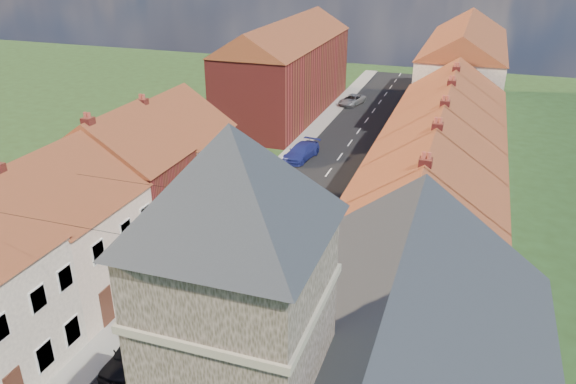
% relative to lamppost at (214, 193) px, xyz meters
% --- Properties ---
extents(road, '(7.00, 90.00, 0.02)m').
position_rel_lamppost_xyz_m(road, '(3.81, 10.00, -3.53)').
color(road, black).
rests_on(road, ground).
extents(pavement_left, '(1.80, 90.00, 0.12)m').
position_rel_lamppost_xyz_m(pavement_left, '(-0.59, 10.00, -3.48)').
color(pavement_left, '#9E9B90').
rests_on(pavement_left, ground).
extents(pavement_right, '(1.80, 90.00, 0.12)m').
position_rel_lamppost_xyz_m(pavement_right, '(8.21, 10.00, -3.48)').
color(pavement_right, '#9E9B90').
rests_on(pavement_right, ground).
extents(cottage_r_tudor, '(8.30, 5.20, 9.00)m').
position_rel_lamppost_xyz_m(cottage_r_tudor, '(13.08, -7.30, 0.93)').
color(cottage_r_tudor, white).
rests_on(cottage_r_tudor, ground).
extents(cottage_r_white_near, '(8.30, 6.00, 9.00)m').
position_rel_lamppost_xyz_m(cottage_r_white_near, '(13.11, -1.90, 0.94)').
color(cottage_r_white_near, '#ADA9A4').
rests_on(cottage_r_white_near, ground).
extents(cottage_r_cream_mid, '(8.30, 5.20, 9.00)m').
position_rel_lamppost_xyz_m(cottage_r_cream_mid, '(13.11, 3.50, 0.94)').
color(cottage_r_cream_mid, white).
rests_on(cottage_r_cream_mid, ground).
extents(cottage_r_pink, '(8.30, 6.00, 9.00)m').
position_rel_lamppost_xyz_m(cottage_r_pink, '(13.11, 8.90, 0.94)').
color(cottage_r_pink, '#ADA9A4').
rests_on(cottage_r_pink, ground).
extents(cottage_r_white_far, '(8.30, 5.20, 9.00)m').
position_rel_lamppost_xyz_m(cottage_r_white_far, '(13.11, 14.30, 0.94)').
color(cottage_r_white_far, white).
rests_on(cottage_r_white_far, ground).
extents(cottage_r_cream_far, '(8.30, 6.00, 9.00)m').
position_rel_lamppost_xyz_m(cottage_r_cream_far, '(13.11, 19.70, 0.94)').
color(cottage_r_cream_far, white).
rests_on(cottage_r_cream_far, ground).
extents(cottage_l_white, '(8.30, 6.90, 8.80)m').
position_rel_lamppost_xyz_m(cottage_l_white, '(-5.49, -8.05, 0.83)').
color(cottage_l_white, '#FFDFC9').
rests_on(cottage_l_white, ground).
extents(cottage_l_brick_mid, '(8.30, 5.70, 9.10)m').
position_rel_lamppost_xyz_m(cottage_l_brick_mid, '(-5.49, -1.95, 0.99)').
color(cottage_l_brick_mid, maroon).
rests_on(cottage_l_brick_mid, ground).
extents(cottage_l_pink, '(8.30, 6.30, 8.80)m').
position_rel_lamppost_xyz_m(cottage_l_pink, '(-5.49, 3.85, 0.83)').
color(cottage_l_pink, '#FFDFC9').
rests_on(cottage_l_pink, ground).
extents(block_right_far, '(8.30, 24.20, 10.50)m').
position_rel_lamppost_xyz_m(block_right_far, '(13.11, 35.00, 1.76)').
color(block_right_far, white).
rests_on(block_right_far, ground).
extents(block_left_far, '(8.30, 24.20, 10.50)m').
position_rel_lamppost_xyz_m(block_left_far, '(-5.49, 30.00, 1.76)').
color(block_left_far, maroon).
rests_on(block_left_far, ground).
extents(lamppost, '(0.88, 0.15, 6.00)m').
position_rel_lamppost_xyz_m(lamppost, '(0.00, 0.00, 0.00)').
color(lamppost, black).
rests_on(lamppost, pavement_left).
extents(car_near, '(1.82, 4.10, 1.37)m').
position_rel_lamppost_xyz_m(car_near, '(1.48, -11.81, -2.85)').
color(car_near, black).
rests_on(car_near, ground).
extents(car_mid, '(1.77, 4.80, 1.57)m').
position_rel_lamppost_xyz_m(car_mid, '(2.12, -0.71, -2.75)').
color(car_mid, '#929699').
rests_on(car_mid, ground).
extents(car_far, '(2.65, 4.97, 1.37)m').
position_rel_lamppost_xyz_m(car_far, '(0.61, 16.38, -2.85)').
color(car_far, navy).
rests_on(car_far, ground).
extents(car_distant, '(2.99, 4.63, 1.19)m').
position_rel_lamppost_xyz_m(car_distant, '(0.81, 35.67, -2.94)').
color(car_distant, gray).
rests_on(car_distant, ground).
extents(pedestrian_right, '(1.08, 0.94, 1.90)m').
position_rel_lamppost_xyz_m(pedestrian_right, '(8.91, -2.40, -2.47)').
color(pedestrian_right, black).
rests_on(pedestrian_right, pavement_right).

